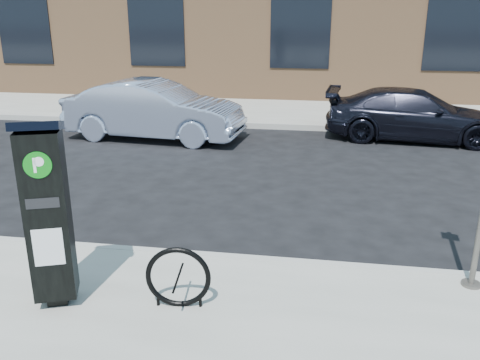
% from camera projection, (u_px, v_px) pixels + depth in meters
% --- Properties ---
extents(ground, '(120.00, 120.00, 0.00)m').
position_uv_depth(ground, '(246.00, 267.00, 6.51)').
color(ground, black).
rests_on(ground, ground).
extents(sidewalk_far, '(60.00, 12.00, 0.15)m').
position_uv_depth(sidewalk_far, '(301.00, 94.00, 19.59)').
color(sidewalk_far, gray).
rests_on(sidewalk_far, ground).
extents(curb_near, '(60.00, 0.12, 0.16)m').
position_uv_depth(curb_near, '(246.00, 262.00, 6.47)').
color(curb_near, '#9E9B93').
rests_on(curb_near, ground).
extents(curb_far, '(60.00, 0.12, 0.16)m').
position_uv_depth(curb_far, '(290.00, 127.00, 13.99)').
color(curb_far, '#9E9B93').
rests_on(curb_far, ground).
extents(parking_kiosk, '(0.57, 0.54, 2.00)m').
position_uv_depth(parking_kiosk, '(48.00, 213.00, 5.13)').
color(parking_kiosk, black).
rests_on(parking_kiosk, sidewalk_near).
extents(bike_rack, '(0.69, 0.13, 0.69)m').
position_uv_depth(bike_rack, '(178.00, 278.00, 5.27)').
color(bike_rack, black).
rests_on(bike_rack, sidewalk_near).
extents(car_silver, '(4.60, 1.98, 1.47)m').
position_uv_depth(car_silver, '(154.00, 110.00, 12.81)').
color(car_silver, '#9FADCB').
rests_on(car_silver, ground).
extents(car_dark, '(4.52, 2.15, 1.27)m').
position_uv_depth(car_dark, '(414.00, 115.00, 12.75)').
color(car_dark, black).
rests_on(car_dark, ground).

